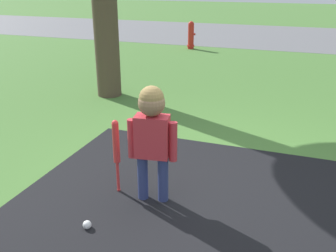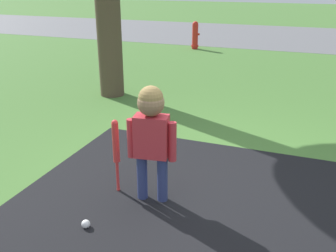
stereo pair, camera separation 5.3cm
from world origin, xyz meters
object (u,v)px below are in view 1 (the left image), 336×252
(child, at_px, (152,129))
(baseball_bat, at_px, (116,146))
(fire_hydrant, at_px, (191,36))
(sports_ball, at_px, (87,225))

(child, xyz_separation_m, baseball_bat, (-0.36, 0.01, -0.23))
(baseball_bat, relative_size, fire_hydrant, 0.94)
(child, relative_size, baseball_bat, 1.48)
(child, distance_m, baseball_bat, 0.43)
(baseball_bat, distance_m, sports_ball, 0.75)
(child, bearing_deg, fire_hydrant, 95.31)
(baseball_bat, bearing_deg, child, -2.35)
(baseball_bat, height_order, fire_hydrant, fire_hydrant)
(baseball_bat, xyz_separation_m, fire_hydrant, (-1.58, 7.65, -0.10))
(child, height_order, baseball_bat, child)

